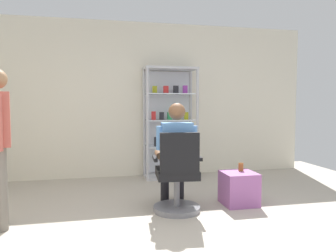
% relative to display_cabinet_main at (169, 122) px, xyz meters
% --- Properties ---
extents(ground_plane, '(7.20, 7.20, 0.00)m').
position_rel_display_cabinet_main_xyz_m(ground_plane, '(-0.40, -2.76, -0.97)').
color(ground_plane, '#B2A899').
extents(back_wall, '(6.00, 0.10, 2.70)m').
position_rel_display_cabinet_main_xyz_m(back_wall, '(-0.40, 0.24, 0.38)').
color(back_wall, silver).
rests_on(back_wall, ground).
extents(display_cabinet_main, '(0.90, 0.45, 1.90)m').
position_rel_display_cabinet_main_xyz_m(display_cabinet_main, '(0.00, 0.00, 0.00)').
color(display_cabinet_main, '#B7B7BC').
rests_on(display_cabinet_main, ground).
extents(office_chair, '(0.59, 0.56, 0.96)m').
position_rel_display_cabinet_main_xyz_m(office_chair, '(-0.32, -1.87, -0.57)').
color(office_chair, slate).
rests_on(office_chair, ground).
extents(seated_shopkeeper, '(0.51, 0.59, 1.29)m').
position_rel_display_cabinet_main_xyz_m(seated_shopkeeper, '(-0.31, -1.71, -0.25)').
color(seated_shopkeeper, black).
rests_on(seated_shopkeeper, ground).
extents(storage_crate, '(0.41, 0.40, 0.41)m').
position_rel_display_cabinet_main_xyz_m(storage_crate, '(0.52, -1.74, -0.76)').
color(storage_crate, '#9E599E').
rests_on(storage_crate, ground).
extents(tea_glass, '(0.07, 0.07, 0.10)m').
position_rel_display_cabinet_main_xyz_m(tea_glass, '(0.57, -1.67, -0.50)').
color(tea_glass, brown).
rests_on(tea_glass, storage_crate).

